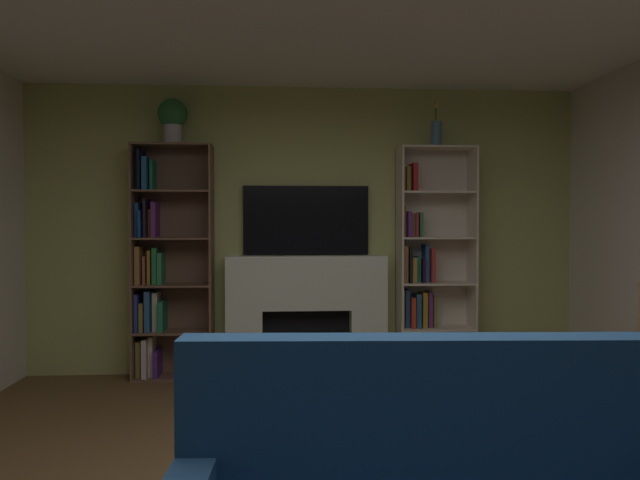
{
  "coord_description": "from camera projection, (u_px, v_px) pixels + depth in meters",
  "views": [
    {
      "loc": [
        -0.28,
        -2.66,
        1.39
      ],
      "look_at": [
        0.0,
        1.25,
        1.29
      ],
      "focal_mm": 34.43,
      "sensor_mm": 36.0,
      "label": 1
    }
  ],
  "objects": [
    {
      "name": "potted_plant",
      "position": [
        173.0,
        118.0,
        5.53
      ],
      "size": [
        0.26,
        0.26,
        0.41
      ],
      "color": "silver",
      "rests_on": "bookshelf_left"
    },
    {
      "name": "bookshelf_right",
      "position": [
        426.0,
        272.0,
        5.76
      ],
      "size": [
        0.71,
        0.32,
        2.11
      ],
      "color": "beige",
      "rests_on": "ground_plane"
    },
    {
      "name": "bookshelf_left",
      "position": [
        163.0,
        268.0,
        5.58
      ],
      "size": [
        0.71,
        0.33,
        2.11
      ],
      "color": "brown",
      "rests_on": "ground_plane"
    },
    {
      "name": "vase_with_flowers",
      "position": [
        436.0,
        131.0,
        5.7
      ],
      "size": [
        0.1,
        0.1,
        0.43
      ],
      "color": "slate",
      "rests_on": "bookshelf_right"
    },
    {
      "name": "coffee_table",
      "position": [
        407.0,
        464.0,
        2.56
      ],
      "size": [
        0.97,
        0.54,
        0.44
      ],
      "color": "#94694F",
      "rests_on": "ground_plane"
    },
    {
      "name": "fireplace",
      "position": [
        306.0,
        311.0,
        5.68
      ],
      "size": [
        1.58,
        0.55,
        1.11
      ],
      "color": "white",
      "rests_on": "ground_plane"
    },
    {
      "name": "tv",
      "position": [
        306.0,
        220.0,
        5.75
      ],
      "size": [
        1.17,
        0.06,
        0.65
      ],
      "primitive_type": "cube",
      "color": "black",
      "rests_on": "fireplace"
    },
    {
      "name": "wall_back_accent",
      "position": [
        306.0,
        230.0,
        5.82
      ],
      "size": [
        5.27,
        0.06,
        2.68
      ],
      "primitive_type": "cube",
      "color": "tan",
      "rests_on": "ground_plane"
    }
  ]
}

